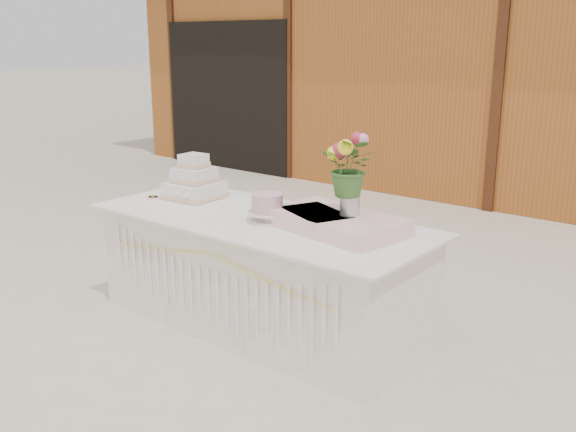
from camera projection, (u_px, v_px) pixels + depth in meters
name	position (u px, v px, depth m)	size (l,w,h in m)	color
ground	(261.00, 324.00, 4.49)	(80.00, 80.00, 0.00)	beige
barn	(557.00, 59.00, 8.54)	(12.60, 4.60, 3.30)	#9E4E21
cake_table	(260.00, 272.00, 4.38)	(2.40, 1.00, 0.77)	white
wedding_cake	(194.00, 183.00, 4.79)	(0.39, 0.39, 0.34)	silver
pink_cake_stand	(267.00, 206.00, 4.17)	(0.26, 0.26, 0.19)	silver
satin_runner	(336.00, 222.00, 3.99)	(0.85, 0.49, 0.11)	beige
flower_vase	(350.00, 202.00, 3.93)	(0.12, 0.12, 0.17)	#BCBDC2
bouquet	(351.00, 159.00, 3.86)	(0.33, 0.28, 0.37)	#366026
loose_flowers	(163.00, 192.00, 4.96)	(0.16, 0.39, 0.02)	pink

